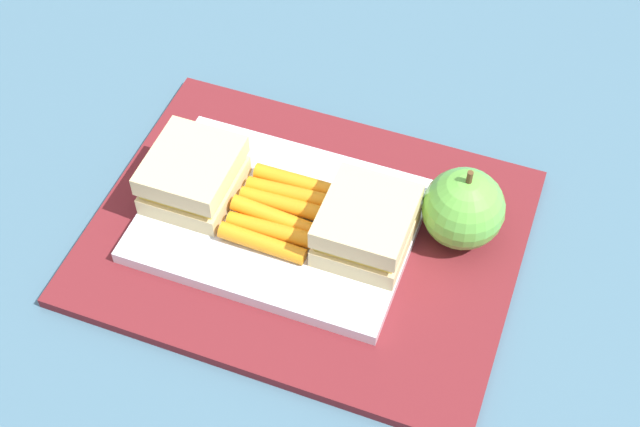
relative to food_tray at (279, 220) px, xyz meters
The scene contains 7 objects.
ground_plane 0.03m from the food_tray, ahead, with size 2.40×2.40×0.00m, color #42667A.
lunchbag_mat 0.03m from the food_tray, ahead, with size 0.36×0.28×0.01m, color maroon.
food_tray is the anchor object (origin of this frame).
sandwich_half_left 0.08m from the food_tray, behind, with size 0.07×0.08×0.04m.
sandwich_half_right 0.08m from the food_tray, ahead, with size 0.07×0.08×0.04m.
carrot_sticks_bundle 0.01m from the food_tray, 16.72° to the left, with size 0.08×0.09×0.02m.
apple 0.16m from the food_tray, 16.59° to the left, with size 0.07×0.07×0.08m.
Camera 1 is at (0.17, -0.43, 0.62)m, focal length 49.93 mm.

